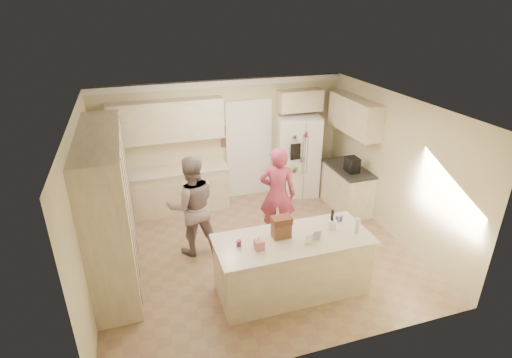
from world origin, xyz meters
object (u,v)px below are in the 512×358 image
object	(u,v)px
coffee_maker	(352,165)
tissue_box	(259,244)
refrigerator	(298,156)
island_base	(292,266)
dollhouse_body	(281,230)
utensil_crock	(332,225)
teen_boy	(192,206)
teen_girl	(277,194)

from	to	relation	value
coffee_maker	tissue_box	bearing A→B (deg)	-142.43
refrigerator	island_base	bearing A→B (deg)	-100.95
island_base	dollhouse_body	xyz separation A→B (m)	(-0.15, 0.10, 0.60)
tissue_box	dollhouse_body	distance (m)	0.45
coffee_maker	utensil_crock	xyz separation A→B (m)	(-1.40, -1.85, -0.07)
utensil_crock	tissue_box	distance (m)	1.21
tissue_box	teen_boy	xyz separation A→B (m)	(-0.67, 1.59, -0.10)
refrigerator	tissue_box	bearing A→B (deg)	-108.02
utensil_crock	dollhouse_body	distance (m)	0.80
island_base	tissue_box	distance (m)	0.79
coffee_maker	teen_girl	bearing A→B (deg)	-165.74
coffee_maker	island_base	xyz separation A→B (m)	(-2.05, -1.90, -0.63)
dollhouse_body	refrigerator	bearing A→B (deg)	62.63
refrigerator	dollhouse_body	bearing A→B (deg)	-103.98
tissue_box	dollhouse_body	bearing A→B (deg)	26.57
tissue_box	teen_girl	size ratio (longest dim) A/B	0.08
refrigerator	teen_boy	size ratio (longest dim) A/B	1.01
refrigerator	teen_girl	bearing A→B (deg)	-110.42
island_base	teen_boy	xyz separation A→B (m)	(-1.22, 1.49, 0.46)
refrigerator	tissue_box	distance (m)	3.74
refrigerator	utensil_crock	distance (m)	3.13
teen_boy	teen_girl	size ratio (longest dim) A/B	1.00
island_base	tissue_box	bearing A→B (deg)	-169.70
refrigerator	dollhouse_body	distance (m)	3.37
refrigerator	teen_boy	world-z (taller)	refrigerator
utensil_crock	teen_boy	xyz separation A→B (m)	(-1.87, 1.44, -0.10)
island_base	coffee_maker	bearing A→B (deg)	42.83
island_base	utensil_crock	xyz separation A→B (m)	(0.65, 0.05, 0.56)
coffee_maker	dollhouse_body	xyz separation A→B (m)	(-2.20, -1.80, -0.03)
coffee_maker	dollhouse_body	bearing A→B (deg)	-140.71
coffee_maker	tissue_box	xyz separation A→B (m)	(-2.60, -2.00, -0.07)
dollhouse_body	tissue_box	bearing A→B (deg)	-153.43
island_base	teen_boy	distance (m)	1.98
teen_girl	island_base	bearing A→B (deg)	101.76
dollhouse_body	utensil_crock	bearing A→B (deg)	-3.58
refrigerator	island_base	size ratio (longest dim) A/B	0.82
dollhouse_body	teen_girl	xyz separation A→B (m)	(0.45, 1.36, -0.14)
tissue_box	teen_boy	world-z (taller)	teen_boy
teen_boy	tissue_box	bearing A→B (deg)	112.22
utensil_crock	dollhouse_body	xyz separation A→B (m)	(-0.80, 0.05, 0.04)
island_base	teen_girl	world-z (taller)	teen_girl
refrigerator	utensil_crock	world-z (taller)	refrigerator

